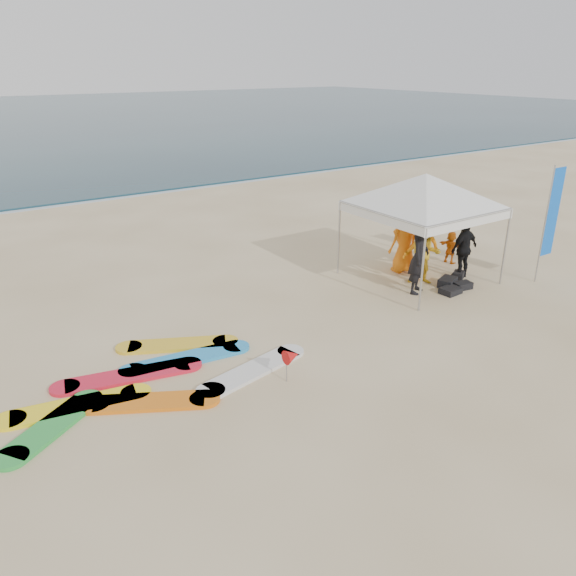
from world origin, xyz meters
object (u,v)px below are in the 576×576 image
(person_yellow, at_px, (425,254))
(person_orange_a, at_px, (422,245))
(marker_pennant, at_px, (292,356))
(person_black_a, at_px, (419,257))
(person_seated, at_px, (451,247))
(canopy_tent, at_px, (426,174))
(person_black_b, at_px, (464,249))
(feather_flag, at_px, (552,214))
(person_orange_b, at_px, (404,240))
(surfboard_spread, at_px, (152,380))

(person_yellow, xyz_separation_m, person_orange_a, (0.37, 0.45, 0.05))
(marker_pennant, bearing_deg, person_black_a, 18.96)
(person_orange_a, distance_m, person_seated, 1.59)
(person_orange_a, height_order, canopy_tent, canopy_tent)
(person_black_a, relative_size, person_black_b, 1.17)
(canopy_tent, distance_m, feather_flag, 3.49)
(person_orange_b, bearing_deg, feather_flag, 138.86)
(person_orange_a, relative_size, feather_flag, 0.56)
(person_orange_a, xyz_separation_m, person_orange_b, (-0.15, 0.54, 0.03))
(person_black_a, height_order, feather_flag, feather_flag)
(person_seated, distance_m, feather_flag, 2.86)
(person_orange_b, height_order, person_seated, person_orange_b)
(person_orange_a, distance_m, surfboard_spread, 8.35)
(person_black_a, xyz_separation_m, canopy_tent, (0.73, 0.67, 1.90))
(person_black_a, xyz_separation_m, surfboard_spread, (-7.27, -0.35, -0.92))
(person_orange_b, xyz_separation_m, feather_flag, (2.63, -2.60, 0.93))
(canopy_tent, bearing_deg, person_black_b, -29.08)
(person_yellow, distance_m, person_orange_a, 0.58)
(person_black_a, relative_size, person_yellow, 1.16)
(canopy_tent, height_order, marker_pennant, canopy_tent)
(person_orange_a, height_order, person_seated, person_orange_a)
(person_orange_b, relative_size, surfboard_spread, 0.33)
(person_orange_b, height_order, canopy_tent, canopy_tent)
(person_seated, height_order, marker_pennant, person_seated)
(person_black_b, height_order, canopy_tent, canopy_tent)
(person_black_b, relative_size, person_orange_b, 0.91)
(person_orange_a, xyz_separation_m, person_black_b, (0.85, -0.72, -0.05))
(person_yellow, bearing_deg, person_black_b, 25.13)
(person_yellow, bearing_deg, person_black_a, -112.08)
(person_black_b, bearing_deg, feather_flag, 139.45)
(person_orange_a, xyz_separation_m, marker_pennant, (-6.04, -2.54, -0.38))
(person_black_a, bearing_deg, surfboard_spread, 152.08)
(person_orange_a, distance_m, feather_flag, 3.37)
(person_orange_b, distance_m, surfboard_spread, 8.30)
(feather_flag, bearing_deg, person_black_a, 159.72)
(feather_flag, relative_size, marker_pennant, 4.89)
(person_black_b, relative_size, canopy_tent, 0.38)
(person_yellow, height_order, person_black_b, person_yellow)
(marker_pennant, height_order, surfboard_spread, marker_pennant)
(person_black_b, bearing_deg, person_black_a, 1.40)
(feather_flag, bearing_deg, person_black_b, 140.42)
(person_orange_a, relative_size, marker_pennant, 2.74)
(person_orange_a, height_order, person_orange_b, person_orange_b)
(canopy_tent, relative_size, marker_pennant, 6.81)
(person_seated, xyz_separation_m, canopy_tent, (-1.75, -0.38, 2.38))
(person_yellow, relative_size, person_orange_b, 0.91)
(person_orange_a, height_order, person_black_b, person_orange_a)
(person_black_a, height_order, surfboard_spread, person_black_a)
(person_orange_b, distance_m, feather_flag, 3.81)
(person_yellow, height_order, person_orange_a, person_orange_a)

